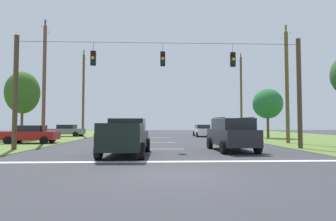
{
  "coord_description": "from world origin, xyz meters",
  "views": [
    {
      "loc": [
        -0.51,
        -9.26,
        1.69
      ],
      "look_at": [
        0.16,
        7.25,
        2.45
      ],
      "focal_mm": 29.74,
      "sensor_mm": 36.0,
      "label": 1
    }
  ],
  "objects_px": {
    "distant_car_far_parked": "(31,134)",
    "tree_roadside_right": "(268,104)",
    "pickup_truck": "(126,137)",
    "distant_car_oncoming": "(67,130)",
    "suv_black": "(232,134)",
    "distant_car_crossing_white": "(202,130)",
    "utility_pole_mid_left": "(44,82)",
    "utility_pole_mid_right": "(287,86)",
    "tree_roadside_left": "(23,93)",
    "overhead_signal_span": "(161,87)",
    "utility_pole_far_right": "(241,94)",
    "utility_pole_far_left": "(83,93)"
  },
  "relations": [
    {
      "from": "distant_car_far_parked",
      "to": "tree_roadside_right",
      "type": "xyz_separation_m",
      "value": [
        23.25,
        7.49,
        3.15
      ]
    },
    {
      "from": "pickup_truck",
      "to": "distant_car_oncoming",
      "type": "bearing_deg",
      "value": 115.01
    },
    {
      "from": "suv_black",
      "to": "distant_car_crossing_white",
      "type": "bearing_deg",
      "value": 86.07
    },
    {
      "from": "utility_pole_mid_left",
      "to": "pickup_truck",
      "type": "bearing_deg",
      "value": -47.33
    },
    {
      "from": "pickup_truck",
      "to": "utility_pole_mid_right",
      "type": "bearing_deg",
      "value": 32.74
    },
    {
      "from": "suv_black",
      "to": "tree_roadside_right",
      "type": "height_order",
      "value": "tree_roadside_right"
    },
    {
      "from": "utility_pole_mid_right",
      "to": "tree_roadside_left",
      "type": "relative_size",
      "value": 1.45
    },
    {
      "from": "utility_pole_mid_left",
      "to": "utility_pole_mid_right",
      "type": "bearing_deg",
      "value": -0.6
    },
    {
      "from": "pickup_truck",
      "to": "utility_pole_mid_left",
      "type": "distance_m",
      "value": 12.14
    },
    {
      "from": "overhead_signal_span",
      "to": "utility_pole_far_right",
      "type": "height_order",
      "value": "utility_pole_far_right"
    },
    {
      "from": "utility_pole_mid_right",
      "to": "tree_roadside_right",
      "type": "bearing_deg",
      "value": 78.91
    },
    {
      "from": "distant_car_oncoming",
      "to": "distant_car_far_parked",
      "type": "xyz_separation_m",
      "value": [
        0.96,
        -12.34,
        0.0
      ]
    },
    {
      "from": "distant_car_crossing_white",
      "to": "utility_pole_mid_right",
      "type": "xyz_separation_m",
      "value": [
        5.24,
        -12.39,
        4.12
      ]
    },
    {
      "from": "utility_pole_far_left",
      "to": "tree_roadside_left",
      "type": "distance_m",
      "value": 8.37
    },
    {
      "from": "distant_car_far_parked",
      "to": "utility_pole_far_left",
      "type": "height_order",
      "value": "utility_pole_far_left"
    },
    {
      "from": "tree_roadside_left",
      "to": "utility_pole_mid_left",
      "type": "bearing_deg",
      "value": -51.7
    },
    {
      "from": "overhead_signal_span",
      "to": "suv_black",
      "type": "xyz_separation_m",
      "value": [
        4.32,
        -1.32,
        -3.0
      ]
    },
    {
      "from": "pickup_truck",
      "to": "utility_pole_far_right",
      "type": "xyz_separation_m",
      "value": [
        12.68,
        20.89,
        4.53
      ]
    },
    {
      "from": "overhead_signal_span",
      "to": "utility_pole_far_left",
      "type": "distance_m",
      "value": 20.39
    },
    {
      "from": "distant_car_far_parked",
      "to": "pickup_truck",
      "type": "bearing_deg",
      "value": -44.73
    },
    {
      "from": "utility_pole_far_left",
      "to": "tree_roadside_right",
      "type": "height_order",
      "value": "utility_pole_far_left"
    },
    {
      "from": "distant_car_crossing_white",
      "to": "distant_car_oncoming",
      "type": "height_order",
      "value": "same"
    },
    {
      "from": "distant_car_far_parked",
      "to": "utility_pole_far_right",
      "type": "height_order",
      "value": "utility_pole_far_right"
    },
    {
      "from": "overhead_signal_span",
      "to": "distant_car_crossing_white",
      "type": "bearing_deg",
      "value": 72.08
    },
    {
      "from": "distant_car_far_parked",
      "to": "tree_roadside_left",
      "type": "height_order",
      "value": "tree_roadside_left"
    },
    {
      "from": "distant_car_oncoming",
      "to": "tree_roadside_left",
      "type": "height_order",
      "value": "tree_roadside_left"
    },
    {
      "from": "pickup_truck",
      "to": "utility_pole_far_left",
      "type": "height_order",
      "value": "utility_pole_far_left"
    },
    {
      "from": "pickup_truck",
      "to": "utility_pole_far_right",
      "type": "height_order",
      "value": "utility_pole_far_right"
    },
    {
      "from": "tree_roadside_right",
      "to": "utility_pole_far_right",
      "type": "bearing_deg",
      "value": 109.8
    },
    {
      "from": "pickup_truck",
      "to": "utility_pole_mid_right",
      "type": "distance_m",
      "value": 15.64
    },
    {
      "from": "distant_car_far_parked",
      "to": "utility_pole_far_right",
      "type": "distance_m",
      "value": 25.18
    },
    {
      "from": "distant_car_oncoming",
      "to": "distant_car_far_parked",
      "type": "relative_size",
      "value": 1.01
    },
    {
      "from": "distant_car_crossing_white",
      "to": "tree_roadside_right",
      "type": "bearing_deg",
      "value": -31.84
    },
    {
      "from": "utility_pole_far_left",
      "to": "overhead_signal_span",
      "type": "bearing_deg",
      "value": -61.44
    },
    {
      "from": "distant_car_oncoming",
      "to": "utility_pole_mid_left",
      "type": "height_order",
      "value": "utility_pole_mid_left"
    },
    {
      "from": "overhead_signal_span",
      "to": "utility_pole_far_right",
      "type": "relative_size",
      "value": 1.74
    },
    {
      "from": "distant_car_crossing_white",
      "to": "tree_roadside_left",
      "type": "distance_m",
      "value": 21.09
    },
    {
      "from": "utility_pole_mid_right",
      "to": "utility_pole_far_right",
      "type": "distance_m",
      "value": 12.72
    },
    {
      "from": "pickup_truck",
      "to": "utility_pole_mid_left",
      "type": "relative_size",
      "value": 0.53
    },
    {
      "from": "distant_car_crossing_white",
      "to": "distant_car_far_parked",
      "type": "distance_m",
      "value": 20.18
    },
    {
      "from": "distant_car_oncoming",
      "to": "utility_pole_mid_right",
      "type": "xyz_separation_m",
      "value": [
        22.61,
        -12.99,
        4.12
      ]
    },
    {
      "from": "utility_pole_far_right",
      "to": "utility_pole_far_left",
      "type": "distance_m",
      "value": 20.52
    },
    {
      "from": "overhead_signal_span",
      "to": "distant_car_far_parked",
      "type": "relative_size",
      "value": 4.38
    },
    {
      "from": "overhead_signal_span",
      "to": "distant_car_oncoming",
      "type": "xyz_separation_m",
      "value": [
        -11.76,
        17.95,
        -3.27
      ]
    },
    {
      "from": "pickup_truck",
      "to": "distant_car_far_parked",
      "type": "xyz_separation_m",
      "value": [
        -8.92,
        8.84,
        -0.18
      ]
    },
    {
      "from": "utility_pole_far_right",
      "to": "tree_roadside_right",
      "type": "bearing_deg",
      "value": -70.2
    },
    {
      "from": "utility_pole_mid_right",
      "to": "distant_car_oncoming",
      "type": "bearing_deg",
      "value": 150.12
    },
    {
      "from": "utility_pole_mid_left",
      "to": "utility_pole_far_left",
      "type": "relative_size",
      "value": 0.93
    },
    {
      "from": "distant_car_crossing_white",
      "to": "tree_roadside_left",
      "type": "xyz_separation_m",
      "value": [
        -19.61,
        -6.64,
        4.04
      ]
    },
    {
      "from": "distant_car_oncoming",
      "to": "utility_pole_far_right",
      "type": "xyz_separation_m",
      "value": [
        22.56,
        -0.28,
        4.7
      ]
    }
  ]
}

